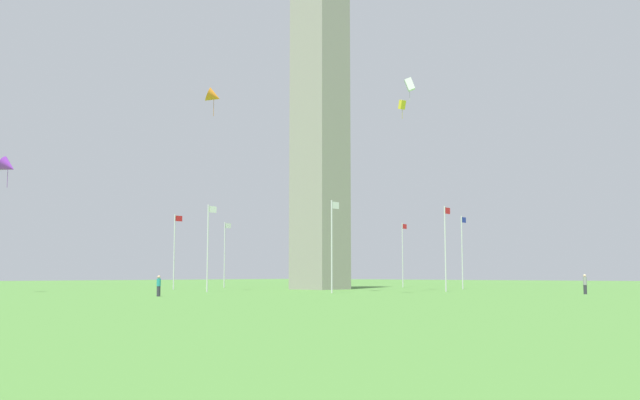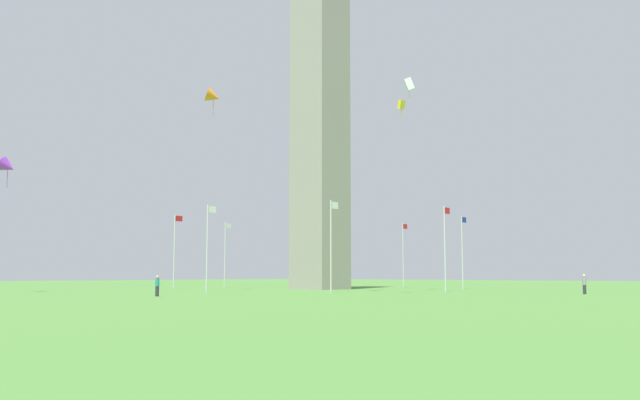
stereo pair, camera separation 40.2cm
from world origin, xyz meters
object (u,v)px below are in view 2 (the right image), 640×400
obelisk_monument (320,92)px  flagpole_nw (462,249)px  flagpole_se (175,248)px  flagpole_s (208,244)px  flagpole_w (445,245)px  kite_purple_delta (8,167)px  kite_yellow_box (401,105)px  flagpole_n (403,252)px  flagpole_sw (331,242)px  flagpole_e (225,252)px  kite_white_box (409,84)px  kite_orange_delta (213,97)px  person_gray_shirt (584,284)px  person_teal_shirt (157,286)px  flagpole_ne (313,253)px

obelisk_monument → flagpole_nw: size_ratio=5.41×
flagpole_se → flagpole_s: same height
flagpole_nw → flagpole_w: bearing=-157.5°
kite_purple_delta → kite_yellow_box: (24.61, -28.34, 5.93)m
flagpole_n → flagpole_s: bearing=180.0°
flagpole_w → kite_purple_delta: (-31.40, 28.72, 7.24)m
flagpole_sw → flagpole_w: same height
flagpole_e → kite_white_box: (-0.46, -29.76, 17.06)m
kite_orange_delta → person_gray_shirt: bearing=-63.5°
person_teal_shirt → kite_yellow_box: 28.61m
flagpole_n → flagpole_sw: (-28.59, -11.84, 0.00)m
flagpole_ne → flagpole_nw: size_ratio=1.00×
kite_purple_delta → kite_orange_delta: (15.92, -10.96, 8.00)m
kite_orange_delta → kite_white_box: 20.63m
kite_purple_delta → flagpole_s: bearing=-39.3°
flagpole_se → person_gray_shirt: bearing=-74.1°
obelisk_monument → kite_orange_delta: bearing=176.3°
person_gray_shirt → kite_white_box: (-0.73, 17.54, 20.90)m
flagpole_ne → person_gray_shirt: flagpole_ne is taller
flagpole_s → kite_purple_delta: (-14.65, 11.97, 7.24)m
flagpole_ne → kite_yellow_box: bearing=-123.4°
flagpole_ne → flagpole_nw: 23.69m
flagpole_e → kite_orange_delta: kite_orange_delta is taller
person_teal_shirt → kite_orange_delta: kite_orange_delta is taller
kite_white_box → kite_yellow_box: bearing=-152.0°
flagpole_ne → flagpole_e: (-11.84, 4.91, 0.00)m
kite_purple_delta → kite_white_box: kite_white_box is taller
flagpole_se → person_teal_shirt: size_ratio=5.24×
flagpole_s → kite_orange_delta: kite_orange_delta is taller
flagpole_e → kite_purple_delta: (-31.40, -4.78, 7.24)m
flagpole_w → flagpole_nw: (11.84, 4.91, 0.00)m
flagpole_se → flagpole_sw: 23.69m
flagpole_n → kite_yellow_box: bearing=-145.2°
flagpole_ne → flagpole_s: 30.95m
flagpole_ne → kite_white_box: (-12.31, -24.85, 17.06)m
flagpole_nw → kite_purple_delta: (-43.25, 23.82, 7.24)m
person_teal_shirt → person_gray_shirt: bearing=-30.6°
obelisk_monument → person_teal_shirt: 36.72m
flagpole_ne → flagpole_s: size_ratio=1.00×
flagpole_n → kite_white_box: bearing=-142.9°
flagpole_sw → obelisk_monument: bearing=45.1°
flagpole_s → kite_orange_delta: 15.33m
flagpole_s → person_teal_shirt: 14.25m
kite_yellow_box → kite_white_box: kite_white_box is taller
flagpole_e → flagpole_nw: bearing=-67.5°
obelisk_monument → kite_white_box: obelisk_monument is taller
flagpole_s → kite_white_box: 26.94m
flagpole_nw → person_teal_shirt: flagpole_nw is taller
flagpole_se → person_gray_shirt: size_ratio=4.97×
kite_yellow_box → flagpole_se: bearing=100.2°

